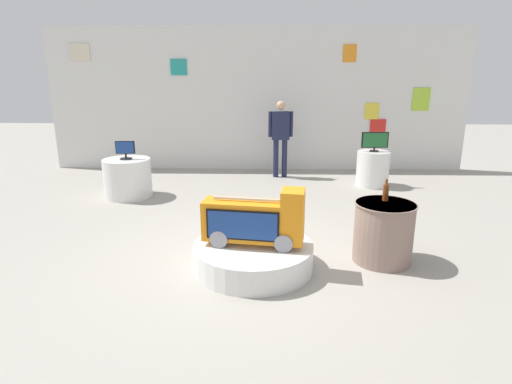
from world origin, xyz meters
The scene contains 11 objects.
ground_plane centered at (0.00, 0.00, 0.00)m, with size 30.00×30.00×0.00m, color #9E998E.
back_wall_display centered at (0.01, 5.20, 1.70)m, with size 10.07×0.13×3.39m.
main_display_pedestal centered at (0.08, -0.38, 0.16)m, with size 1.46×1.46×0.31m, color silver.
novelty_firetruck_tv centered at (0.11, -0.39, 0.60)m, with size 1.24×0.53×0.70m.
display_pedestal_left_rear centered at (-2.44, 2.65, 0.37)m, with size 0.90×0.90×0.74m, color silver.
tv_on_left_rear centered at (-2.44, 2.65, 0.92)m, with size 0.36×0.23×0.35m.
display_pedestal_center_rear centered at (2.48, 3.60, 0.37)m, with size 0.68×0.68×0.74m, color silver.
tv_on_center_rear centered at (2.48, 3.59, 0.96)m, with size 0.56×0.19×0.41m.
side_table_round centered at (1.71, -0.13, 0.39)m, with size 0.76×0.76×0.77m.
bottle_on_side_table centered at (1.73, -0.01, 0.88)m, with size 0.07×0.07×0.28m.
shopper_browsing_near_truck centered at (0.55, 4.35, 1.01)m, with size 0.56×0.24×1.73m.
Camera 1 is at (0.24, -5.03, 2.30)m, focal length 29.12 mm.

